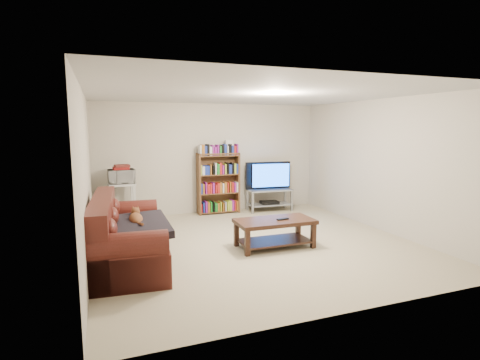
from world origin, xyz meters
name	(u,v)px	position (x,y,z in m)	size (l,w,h in m)	color
floor	(254,243)	(0.00, 0.00, 0.00)	(5.00, 5.00, 0.00)	#BBAE8B
ceiling	(255,94)	(0.00, 0.00, 2.40)	(5.00, 5.00, 0.00)	white
wall_back	(211,159)	(0.00, 2.50, 1.20)	(5.00, 5.00, 0.00)	beige
wall_front	(353,198)	(0.00, -2.50, 1.20)	(5.00, 5.00, 0.00)	beige
wall_left	(86,178)	(-2.50, 0.00, 1.20)	(5.00, 5.00, 0.00)	beige
wall_right	(380,165)	(2.50, 0.00, 1.20)	(5.00, 5.00, 0.00)	beige
sofa	(123,240)	(-2.06, -0.18, 0.33)	(1.09, 2.24, 0.93)	#491812
blanket	(136,226)	(-1.89, -0.35, 0.55)	(0.84, 1.09, 0.10)	black
cat	(136,219)	(-1.87, -0.15, 0.61)	(0.24, 0.59, 0.18)	brown
coffee_table	(275,228)	(0.22, -0.30, 0.31)	(1.24, 0.63, 0.45)	black
remote	(283,219)	(0.34, -0.36, 0.46)	(0.20, 0.06, 0.02)	black
tv_stand	(269,196)	(1.26, 2.12, 0.34)	(1.02, 0.52, 0.50)	#999EA3
television	(270,176)	(1.26, 2.12, 0.80)	(1.07, 0.14, 0.61)	black
dvd_player	(269,202)	(1.26, 2.12, 0.19)	(0.40, 0.28, 0.06)	black
bookshelf	(218,182)	(0.10, 2.30, 0.69)	(0.93, 0.30, 1.34)	brown
shelf_clutter	(222,148)	(0.20, 2.31, 1.44)	(0.68, 0.21, 0.28)	silver
microwave_stand	(122,198)	(-1.94, 2.09, 0.51)	(0.53, 0.40, 0.80)	silver
microwave	(121,176)	(-1.94, 2.09, 0.94)	(0.49, 0.34, 0.27)	silver
game_boxes	(121,168)	(-1.94, 2.09, 1.10)	(0.29, 0.25, 0.05)	maroon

